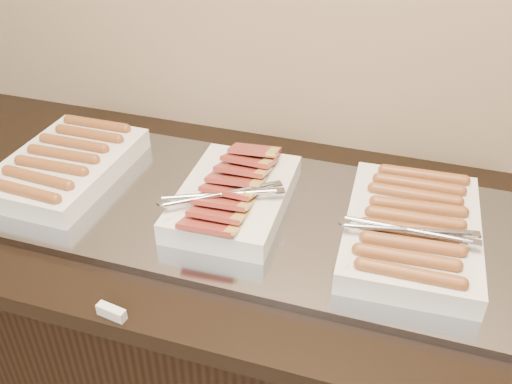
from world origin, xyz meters
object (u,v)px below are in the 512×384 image
at_px(dish_left, 66,164).
at_px(dish_right, 412,228).
at_px(counter, 232,344).
at_px(dish_center, 233,195).
at_px(warming_tray, 233,210).

distance_m(dish_left, dish_right, 0.81).
xyz_separation_m(counter, dish_center, (0.02, -0.00, 0.50)).
bearing_deg(dish_center, warming_tray, 127.96).
xyz_separation_m(counter, dish_left, (-0.41, -0.00, 0.50)).
relative_size(dish_left, dish_right, 0.94).
relative_size(counter, dish_left, 5.39).
height_order(counter, dish_right, dish_right).
distance_m(dish_left, dish_center, 0.43).
height_order(counter, warming_tray, warming_tray).
xyz_separation_m(counter, warming_tray, (0.01, 0.00, 0.46)).
bearing_deg(dish_center, dish_left, 177.61).
relative_size(dish_left, dish_center, 1.04).
bearing_deg(counter, dish_center, -13.70).
bearing_deg(counter, dish_left, -180.00).
relative_size(warming_tray, dish_left, 3.14).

